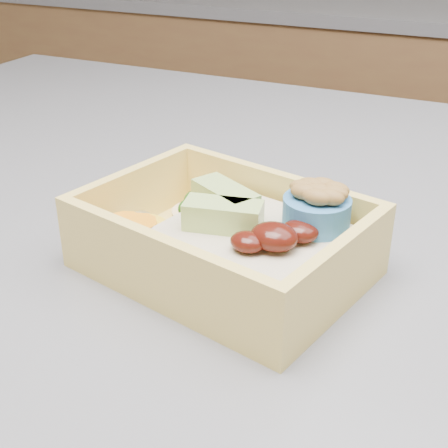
% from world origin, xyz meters
% --- Properties ---
extents(bento_box, '(0.22, 0.18, 0.07)m').
position_xyz_m(bento_box, '(0.00, -0.19, 0.95)').
color(bento_box, '#EBCA61').
rests_on(bento_box, island).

